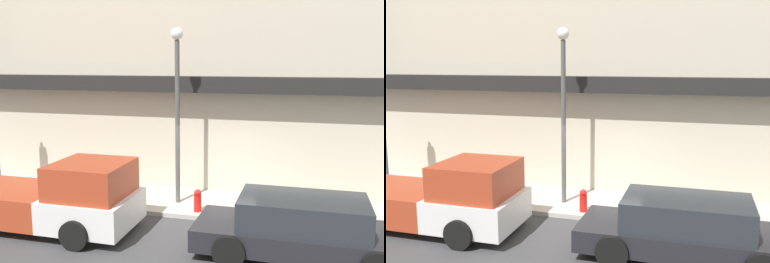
# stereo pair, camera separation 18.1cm
# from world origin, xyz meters

# --- Properties ---
(ground_plane) EXTENTS (80.00, 80.00, 0.00)m
(ground_plane) POSITION_xyz_m (0.00, 0.00, 0.00)
(ground_plane) COLOR #38383A
(sidewalk) EXTENTS (36.00, 2.48, 0.13)m
(sidewalk) POSITION_xyz_m (0.00, 1.24, 0.07)
(sidewalk) COLOR #ADA89E
(sidewalk) RESTS_ON ground
(building) EXTENTS (19.80, 3.80, 11.89)m
(building) POSITION_xyz_m (-0.01, 3.97, 5.93)
(building) COLOR #BCB29E
(building) RESTS_ON ground
(pickup_truck) EXTENTS (5.34, 2.22, 1.87)m
(pickup_truck) POSITION_xyz_m (-3.81, -1.57, 0.82)
(pickup_truck) COLOR silver
(pickup_truck) RESTS_ON ground
(parked_car) EXTENTS (4.79, 2.01, 1.39)m
(parked_car) POSITION_xyz_m (2.58, -1.57, 0.69)
(parked_car) COLOR black
(parked_car) RESTS_ON ground
(fire_hydrant) EXTENTS (0.22, 0.22, 0.65)m
(fire_hydrant) POSITION_xyz_m (-0.33, 0.36, 0.46)
(fire_hydrant) COLOR red
(fire_hydrant) RESTS_ON sidewalk
(street_lamp) EXTENTS (0.36, 0.36, 5.20)m
(street_lamp) POSITION_xyz_m (-1.11, 1.00, 3.41)
(street_lamp) COLOR #4C4C4C
(street_lamp) RESTS_ON sidewalk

